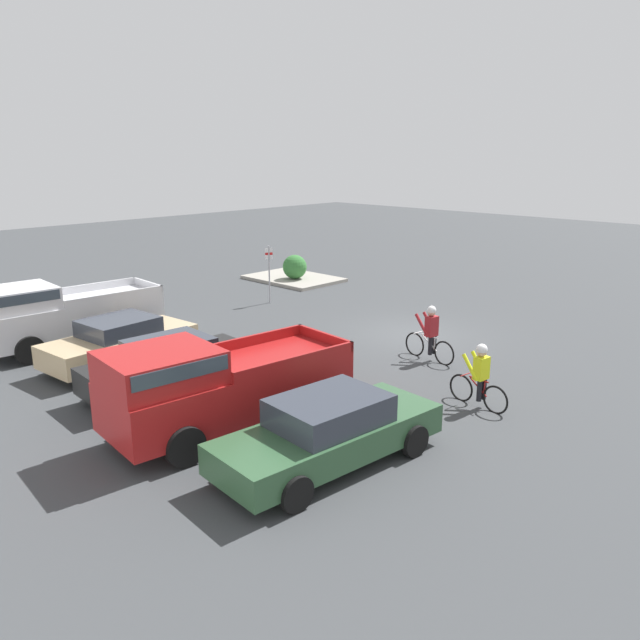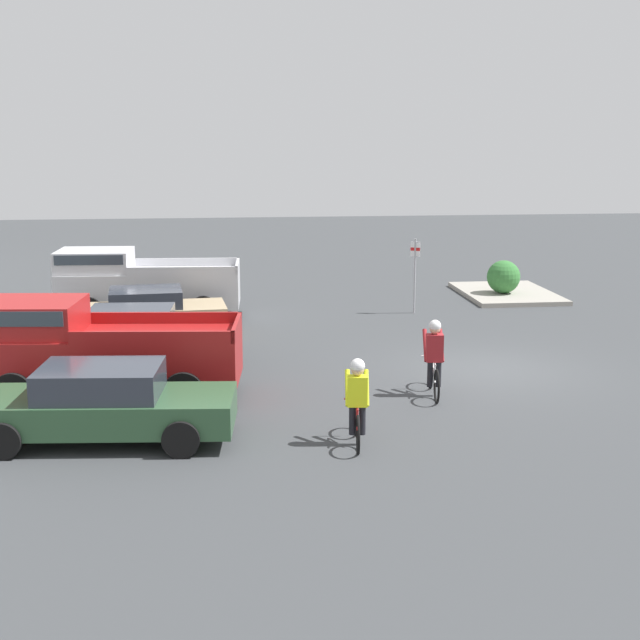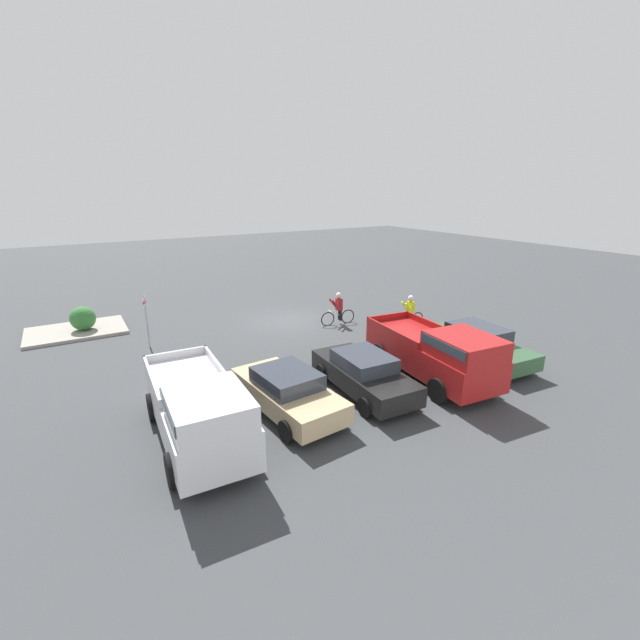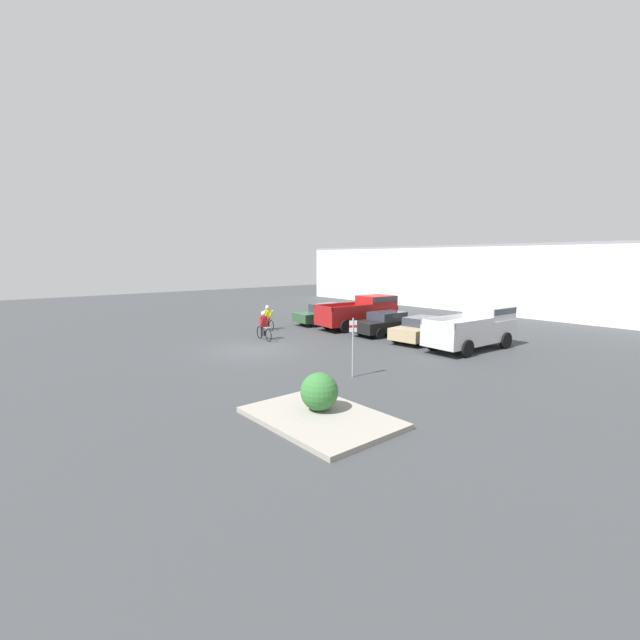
% 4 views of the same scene
% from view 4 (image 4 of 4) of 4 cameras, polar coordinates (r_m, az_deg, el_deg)
% --- Properties ---
extents(ground_plane, '(80.00, 80.00, 0.00)m').
position_cam_4_polar(ground_plane, '(22.06, -8.75, -3.93)').
color(ground_plane, '#383A3D').
extents(warehouse_building, '(43.27, 15.44, 5.75)m').
position_cam_4_polar(warehouse_building, '(44.88, 25.74, 5.22)').
color(warehouse_building, silver).
rests_on(warehouse_building, ground_plane).
extents(sedan_0, '(2.26, 4.93, 1.42)m').
position_cam_4_polar(sedan_0, '(30.27, 0.96, 0.84)').
color(sedan_0, '#2D5133').
rests_on(sedan_0, ground_plane).
extents(pickup_truck_0, '(2.66, 5.70, 2.10)m').
position_cam_4_polar(pickup_truck_0, '(28.56, 5.58, 1.15)').
color(pickup_truck_0, maroon).
rests_on(pickup_truck_0, ground_plane).
extents(sedan_1, '(2.08, 4.49, 1.39)m').
position_cam_4_polar(sedan_1, '(26.31, 8.91, -0.41)').
color(sedan_1, black).
rests_on(sedan_1, ground_plane).
extents(sedan_2, '(2.22, 4.42, 1.38)m').
position_cam_4_polar(sedan_2, '(24.47, 13.63, -1.20)').
color(sedan_2, tan).
rests_on(sedan_2, ground_plane).
extents(pickup_truck_1, '(2.41, 5.49, 2.10)m').
position_cam_4_polar(pickup_truck_1, '(23.25, 19.91, -0.93)').
color(pickup_truck_1, silver).
rests_on(pickup_truck_1, ground_plane).
extents(cyclist_0, '(1.86, 0.51, 1.67)m').
position_cam_4_polar(cyclist_0, '(24.50, -7.52, -0.69)').
color(cyclist_0, black).
rests_on(cyclist_0, ground_plane).
extents(cyclist_1, '(1.70, 0.50, 1.61)m').
position_cam_4_polar(cyclist_1, '(28.00, -7.01, 0.40)').
color(cyclist_1, black).
rests_on(cyclist_1, ground_plane).
extents(fire_lane_sign, '(0.17, 0.27, 2.34)m').
position_cam_4_polar(fire_lane_sign, '(16.63, 4.41, -2.89)').
color(fire_lane_sign, '#9E9EA3').
rests_on(fire_lane_sign, ground_plane).
extents(curb_island, '(4.30, 3.04, 0.15)m').
position_cam_4_polar(curb_island, '(12.60, 0.06, -12.89)').
color(curb_island, gray).
rests_on(curb_island, ground_plane).
extents(shrub, '(1.13, 1.13, 1.13)m').
position_cam_4_polar(shrub, '(12.79, -0.09, -9.52)').
color(shrub, '#337033').
rests_on(shrub, curb_island).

